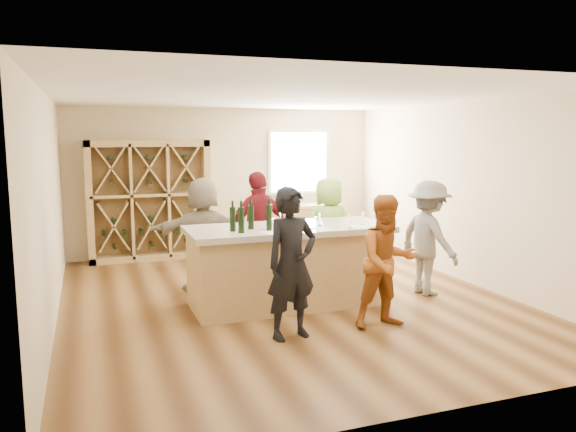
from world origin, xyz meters
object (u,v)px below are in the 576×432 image
object	(u,v)px
person_near_right	(388,262)
person_far_left	(203,234)
wine_rack	(150,200)
sink	(289,200)
person_far_mid	(259,230)
person_far_right	(329,229)
wine_bottle_a	(233,219)
wine_bottle_c	(251,217)
wine_bottle_e	(269,217)
person_server	(428,238)
person_near_left	(292,264)
wine_bottle_d	(269,220)
tasting_counter_base	(289,268)
wine_bottle_b	(241,220)

from	to	relation	value
person_near_right	person_far_left	xyz separation A→B (m)	(-1.74, 2.39, 0.04)
wine_rack	sink	world-z (taller)	wine_rack
person_far_mid	person_far_right	size ratio (longest dim) A/B	1.07
person_far_mid	wine_bottle_a	bearing A→B (deg)	45.16
wine_bottle_a	wine_bottle_c	bearing A→B (deg)	15.48
wine_bottle_e	person_server	bearing A→B (deg)	-2.04
sink	person_near_left	xyz separation A→B (m)	(-1.65, -4.64, -0.15)
person_server	wine_bottle_d	bearing A→B (deg)	82.90
wine_bottle_d	person_near_left	size ratio (longest dim) A/B	0.16
sink	wine_bottle_e	bearing A→B (deg)	-113.67
person_near_right	person_far_left	distance (m)	2.96
person_far_right	person_far_left	bearing A→B (deg)	-6.24
wine_rack	wine_bottle_d	world-z (taller)	wine_rack
person_near_right	person_far_right	xyz separation A→B (m)	(0.23, 2.26, 0.02)
wine_bottle_a	person_far_mid	distance (m)	1.38
tasting_counter_base	person_far_left	size ratio (longest dim) A/B	1.55
person_near_left	person_near_right	xyz separation A→B (m)	(1.20, -0.04, -0.06)
wine_bottle_e	person_far_right	bearing A→B (deg)	40.03
person_near_left	person_far_left	size ratio (longest dim) A/B	1.02
wine_bottle_a	person_near_right	bearing A→B (deg)	-34.51
person_far_mid	person_server	bearing A→B (deg)	137.54
sink	wine_bottle_e	world-z (taller)	wine_bottle_e
wine_rack	person_far_left	distance (m)	2.43
person_far_right	sink	bearing A→B (deg)	-97.47
person_server	person_far_right	world-z (taller)	person_server
tasting_counter_base	person_server	size ratio (longest dim) A/B	1.58
wine_bottle_c	wine_bottle_a	bearing A→B (deg)	-164.52
wine_bottle_d	person_far_mid	world-z (taller)	person_far_mid
wine_bottle_d	person_server	bearing A→B (deg)	1.55
person_near_right	person_far_right	bearing A→B (deg)	84.53
wine_rack	sink	size ratio (longest dim) A/B	4.06
wine_bottle_b	wine_bottle_a	bearing A→B (deg)	114.40
wine_rack	person_near_left	size ratio (longest dim) A/B	1.28
wine_bottle_a	person_far_left	size ratio (longest dim) A/B	0.18
wine_bottle_b	person_server	world-z (taller)	person_server
tasting_counter_base	wine_bottle_d	distance (m)	0.84
sink	wine_bottle_c	bearing A→B (deg)	-117.05
person_far_left	person_server	bearing A→B (deg)	161.37
tasting_counter_base	person_near_left	xyz separation A→B (m)	(-0.40, -1.20, 0.36)
tasting_counter_base	wine_bottle_b	bearing A→B (deg)	-158.88
wine_bottle_e	person_near_right	distance (m)	1.65
wine_bottle_d	person_far_right	distance (m)	1.93
wine_bottle_b	wine_bottle_c	world-z (taller)	wine_bottle_b
wine_bottle_d	person_near_left	bearing A→B (deg)	-92.52
person_near_left	person_server	distance (m)	2.66
wine_bottle_d	person_far_left	world-z (taller)	person_far_left
person_near_right	person_server	xyz separation A→B (m)	(1.26, 1.05, 0.03)
person_near_right	person_far_mid	xyz separation A→B (m)	(-0.91, 2.24, 0.08)
person_server	person_far_mid	world-z (taller)	person_far_mid
wine_bottle_e	person_far_right	size ratio (longest dim) A/B	0.19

